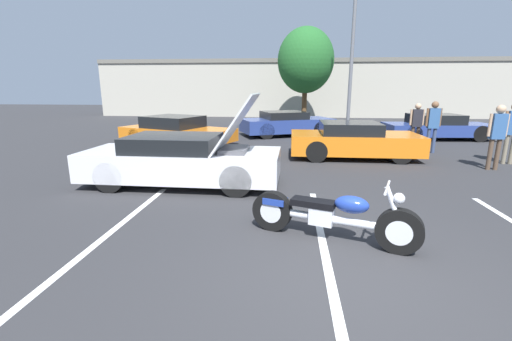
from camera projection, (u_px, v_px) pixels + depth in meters
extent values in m
plane|color=#2D2D30|center=(348.00, 282.00, 4.14)|extent=(80.00, 80.00, 0.00)
cube|color=white|center=(107.00, 235.00, 5.45)|extent=(0.12, 5.04, 0.01)
cube|color=white|center=(323.00, 244.00, 5.13)|extent=(0.12, 5.04, 0.01)
cube|color=#B2AD9E|center=(300.00, 88.00, 27.92)|extent=(32.00, 4.00, 4.40)
cube|color=slate|center=(301.00, 62.00, 27.43)|extent=(32.00, 4.20, 0.30)
cylinder|color=slate|center=(353.00, 43.00, 17.13)|extent=(0.18, 0.18, 8.92)
cylinder|color=brown|center=(304.00, 104.00, 22.38)|extent=(0.32, 0.32, 2.41)
ellipsoid|color=#236028|center=(306.00, 60.00, 21.73)|extent=(3.56, 3.56, 4.10)
cylinder|color=black|center=(399.00, 231.00, 4.80)|extent=(0.67, 0.37, 0.65)
cylinder|color=black|center=(272.00, 211.00, 5.60)|extent=(0.67, 0.37, 0.65)
cylinder|color=silver|center=(399.00, 231.00, 4.80)|extent=(0.40, 0.28, 0.36)
cylinder|color=silver|center=(272.00, 211.00, 5.60)|extent=(0.40, 0.28, 0.36)
cylinder|color=silver|center=(331.00, 219.00, 5.20)|extent=(1.59, 0.66, 0.12)
cube|color=silver|center=(322.00, 215.00, 5.25)|extent=(0.42, 0.35, 0.28)
ellipsoid|color=navy|center=(352.00, 204.00, 5.01)|extent=(0.57, 0.43, 0.26)
cube|color=black|center=(313.00, 203.00, 5.26)|extent=(0.72, 0.47, 0.10)
cube|color=navy|center=(275.00, 201.00, 5.54)|extent=(0.41, 0.33, 0.10)
cylinder|color=silver|center=(394.00, 209.00, 4.77)|extent=(0.31, 0.17, 0.63)
cylinder|color=silver|center=(387.00, 187.00, 4.74)|extent=(0.27, 0.67, 0.04)
sphere|color=silver|center=(399.00, 199.00, 4.71)|extent=(0.16, 0.16, 0.16)
cylinder|color=silver|center=(305.00, 216.00, 5.49)|extent=(1.21, 0.50, 0.09)
cube|color=silver|center=(182.00, 164.00, 8.15)|extent=(4.63, 1.80, 0.64)
cube|color=black|center=(174.00, 143.00, 8.05)|extent=(2.10, 1.59, 0.36)
cylinder|color=black|center=(236.00, 181.00, 7.30)|extent=(0.70, 0.23, 0.70)
cylinder|color=black|center=(246.00, 165.00, 8.76)|extent=(0.70, 0.23, 0.70)
cylinder|color=black|center=(110.00, 177.00, 7.62)|extent=(0.70, 0.23, 0.70)
cylinder|color=black|center=(140.00, 162.00, 9.08)|extent=(0.70, 0.23, 0.70)
cube|color=silver|center=(236.00, 123.00, 7.77)|extent=(0.98, 1.61, 1.34)
cube|color=#4C4C51|center=(234.00, 153.00, 7.95)|extent=(0.61, 0.96, 0.28)
cube|color=orange|center=(177.00, 134.00, 14.05)|extent=(5.08, 3.58, 0.51)
cube|color=black|center=(173.00, 122.00, 14.02)|extent=(2.62, 2.42, 0.46)
cylinder|color=black|center=(192.00, 142.00, 12.67)|extent=(0.68, 0.45, 0.65)
cylinder|color=black|center=(219.00, 136.00, 14.15)|extent=(0.68, 0.45, 0.65)
cylinder|color=black|center=(136.00, 137.00, 13.99)|extent=(0.68, 0.45, 0.65)
cylinder|color=black|center=(165.00, 132.00, 15.48)|extent=(0.68, 0.45, 0.65)
cube|color=orange|center=(354.00, 143.00, 11.34)|extent=(4.13, 1.94, 0.62)
cube|color=black|center=(350.00, 128.00, 11.24)|extent=(1.86, 1.74, 0.37)
cylinder|color=black|center=(401.00, 153.00, 10.43)|extent=(0.68, 0.22, 0.68)
cylinder|color=black|center=(386.00, 144.00, 12.09)|extent=(0.68, 0.22, 0.68)
cylinder|color=black|center=(317.00, 152.00, 10.67)|extent=(0.68, 0.22, 0.68)
cylinder|color=black|center=(313.00, 143.00, 12.33)|extent=(0.68, 0.22, 0.68)
cube|color=navy|center=(438.00, 129.00, 15.38)|extent=(4.73, 2.17, 0.51)
cube|color=black|center=(435.00, 119.00, 15.27)|extent=(2.20, 1.78, 0.42)
cylinder|color=black|center=(480.00, 134.00, 14.62)|extent=(0.72, 0.28, 0.70)
cylinder|color=black|center=(460.00, 129.00, 16.14)|extent=(0.72, 0.28, 0.70)
cylinder|color=black|center=(413.00, 134.00, 14.66)|extent=(0.72, 0.28, 0.70)
cylinder|color=black|center=(399.00, 129.00, 16.18)|extent=(0.72, 0.28, 0.70)
cube|color=navy|center=(287.00, 125.00, 16.53)|extent=(4.70, 3.40, 0.62)
cube|color=black|center=(284.00, 115.00, 16.37)|extent=(2.44, 2.32, 0.34)
cylinder|color=black|center=(320.00, 129.00, 16.17)|extent=(0.75, 0.48, 0.72)
cylinder|color=black|center=(305.00, 125.00, 17.72)|extent=(0.75, 0.48, 0.72)
cylinder|color=black|center=(266.00, 131.00, 15.42)|extent=(0.75, 0.48, 0.72)
cylinder|color=black|center=(256.00, 127.00, 16.97)|extent=(0.75, 0.48, 0.72)
cylinder|color=gray|center=(505.00, 149.00, 10.42)|extent=(0.12, 0.12, 0.90)
cylinder|color=gray|center=(512.00, 149.00, 10.40)|extent=(0.12, 0.12, 0.90)
cylinder|color=#9E704C|center=(506.00, 122.00, 10.23)|extent=(0.08, 0.08, 0.64)
cylinder|color=brown|center=(490.00, 154.00, 9.68)|extent=(0.12, 0.12, 0.88)
cylinder|color=brown|center=(497.00, 154.00, 9.66)|extent=(0.12, 0.12, 0.88)
cube|color=#335B93|center=(498.00, 126.00, 9.49)|extent=(0.36, 0.20, 0.70)
cylinder|color=tan|center=(490.00, 125.00, 9.50)|extent=(0.08, 0.08, 0.63)
cylinder|color=tan|center=(507.00, 125.00, 9.46)|extent=(0.08, 0.08, 0.63)
sphere|color=tan|center=(501.00, 109.00, 9.37)|extent=(0.24, 0.24, 0.24)
cylinder|color=brown|center=(412.00, 138.00, 13.07)|extent=(0.12, 0.12, 0.83)
cylinder|color=brown|center=(418.00, 138.00, 13.05)|extent=(0.12, 0.12, 0.83)
cube|color=#26262D|center=(417.00, 118.00, 12.88)|extent=(0.36, 0.20, 0.66)
cylinder|color=tan|center=(411.00, 117.00, 12.89)|extent=(0.08, 0.08, 0.59)
cylinder|color=tan|center=(423.00, 117.00, 12.85)|extent=(0.08, 0.08, 0.59)
sphere|color=tan|center=(418.00, 106.00, 12.78)|extent=(0.22, 0.22, 0.22)
cylinder|color=#38476B|center=(428.00, 141.00, 12.17)|extent=(0.12, 0.12, 0.88)
cylinder|color=#38476B|center=(434.00, 141.00, 12.15)|extent=(0.12, 0.12, 0.88)
cube|color=#335B93|center=(434.00, 118.00, 11.97)|extent=(0.36, 0.20, 0.70)
cylinder|color=brown|center=(427.00, 117.00, 11.99)|extent=(0.08, 0.08, 0.63)
cylinder|color=brown|center=(440.00, 117.00, 11.94)|extent=(0.08, 0.08, 0.63)
sphere|color=brown|center=(435.00, 105.00, 11.86)|extent=(0.24, 0.24, 0.24)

